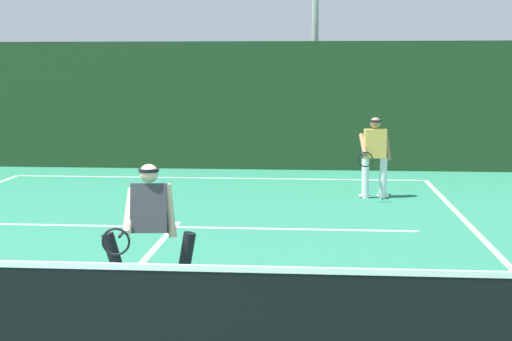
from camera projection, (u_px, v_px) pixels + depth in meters
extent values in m
cube|color=white|center=(217.00, 178.00, 17.22)|extent=(9.65, 0.10, 0.01)
cube|color=white|center=(174.00, 227.00, 11.94)|extent=(7.86, 0.10, 0.01)
cube|color=white|center=(131.00, 275.00, 9.17)|extent=(0.10, 6.40, 0.01)
cube|color=black|center=(32.00, 327.00, 5.95)|extent=(10.39, 0.02, 0.99)
cube|color=white|center=(29.00, 264.00, 5.87)|extent=(10.39, 0.03, 0.05)
cylinder|color=black|center=(184.00, 266.00, 8.16)|extent=(0.28, 0.16, 0.78)
cylinder|color=black|center=(117.00, 267.00, 8.15)|extent=(0.34, 0.17, 0.78)
ellipsoid|color=white|center=(185.00, 296.00, 8.21)|extent=(0.27, 0.13, 0.09)
ellipsoid|color=white|center=(118.00, 296.00, 8.20)|extent=(0.27, 0.13, 0.09)
cube|color=#2D3338|center=(150.00, 208.00, 8.06)|extent=(0.43, 0.36, 0.57)
cylinder|color=beige|center=(170.00, 211.00, 8.07)|extent=(0.16, 0.10, 0.60)
cylinder|color=beige|center=(129.00, 211.00, 8.06)|extent=(0.14, 0.50, 0.47)
sphere|color=beige|center=(149.00, 173.00, 8.01)|extent=(0.21, 0.21, 0.21)
cylinder|color=black|center=(149.00, 170.00, 8.00)|extent=(0.24, 0.24, 0.04)
cylinder|color=black|center=(122.00, 234.00, 7.84)|extent=(0.06, 0.26, 0.03)
torus|color=black|center=(116.00, 242.00, 7.51)|extent=(0.29, 0.05, 0.29)
cylinder|color=silver|center=(383.00, 178.00, 14.55)|extent=(0.17, 0.16, 0.81)
cylinder|color=silver|center=(365.00, 178.00, 14.55)|extent=(0.17, 0.16, 0.81)
ellipsoid|color=white|center=(383.00, 196.00, 14.60)|extent=(0.27, 0.13, 0.09)
ellipsoid|color=white|center=(365.00, 196.00, 14.60)|extent=(0.27, 0.13, 0.09)
cube|color=#E5B24C|center=(375.00, 143.00, 14.45)|extent=(0.44, 0.27, 0.57)
cylinder|color=#9E704C|center=(387.00, 145.00, 14.46)|extent=(0.20, 0.11, 0.63)
cylinder|color=#9E704C|center=(363.00, 145.00, 14.45)|extent=(0.15, 0.58, 0.42)
sphere|color=#9E704C|center=(375.00, 123.00, 14.40)|extent=(0.22, 0.22, 0.22)
cylinder|color=black|center=(376.00, 121.00, 14.39)|extent=(0.26, 0.26, 0.04)
cylinder|color=black|center=(363.00, 157.00, 14.24)|extent=(0.06, 0.26, 0.03)
torus|color=black|center=(365.00, 159.00, 13.90)|extent=(0.29, 0.05, 0.29)
cube|color=#1E3A1E|center=(225.00, 106.00, 18.58)|extent=(19.69, 0.12, 3.22)
cylinder|color=#9EA39E|center=(315.00, 22.00, 19.37)|extent=(0.18, 0.18, 7.50)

